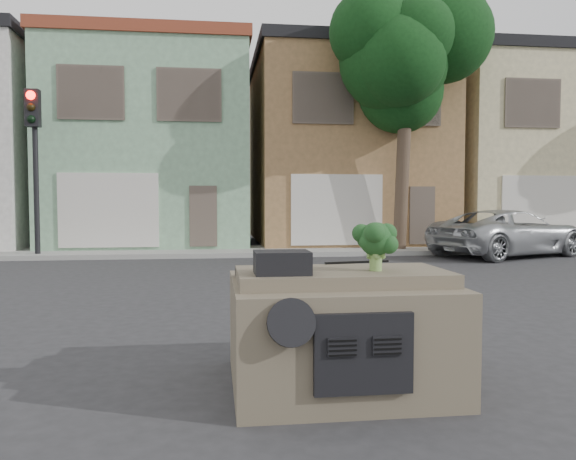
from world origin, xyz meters
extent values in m
plane|color=#303033|center=(0.00, 0.00, 0.00)|extent=(120.00, 120.00, 0.00)
cube|color=gray|center=(0.00, 10.50, 0.07)|extent=(40.00, 3.00, 0.15)
cube|color=#82AF89|center=(-3.50, 14.50, 3.77)|extent=(7.20, 8.20, 7.55)
cube|color=#977045|center=(4.00, 14.50, 3.77)|extent=(7.20, 8.20, 7.55)
cube|color=beige|center=(11.50, 14.50, 3.77)|extent=(7.20, 8.20, 7.55)
imported|color=#B6B9BD|center=(8.05, 8.45, 0.00)|extent=(5.83, 4.24, 1.47)
cube|color=black|center=(-6.50, 9.50, 2.55)|extent=(0.40, 0.40, 5.10)
cube|color=#103612|center=(5.00, 9.80, 4.25)|extent=(4.40, 4.00, 8.50)
cube|color=brown|center=(0.00, -3.00, 0.56)|extent=(2.00, 1.80, 1.12)
cube|color=black|center=(-0.58, -3.35, 1.22)|extent=(0.48, 0.38, 0.20)
cube|color=black|center=(0.28, -2.62, 1.13)|extent=(0.69, 0.15, 0.02)
cube|color=#183B19|center=(0.29, -3.24, 1.35)|extent=(0.53, 0.53, 0.45)
camera|label=1|loc=(-1.16, -8.18, 1.76)|focal=35.00mm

